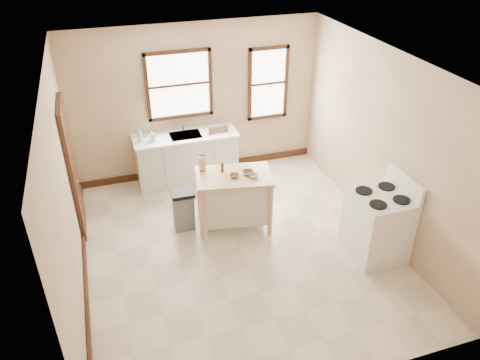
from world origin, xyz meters
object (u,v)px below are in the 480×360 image
soap_bottle_b (152,136)px  bowl_c (254,176)px  gas_stove (378,217)px  bowl_b (248,173)px  soap_bottle_a (140,136)px  bowl_a (234,176)px  kitchen_island (234,201)px  knife_block (202,164)px  pepper_grinder (222,167)px  dish_rack (216,129)px  trash_bin (184,210)px

soap_bottle_b → bowl_c: soap_bottle_b is taller
gas_stove → bowl_b: bearing=141.8°
soap_bottle_a → bowl_a: bearing=-58.7°
kitchen_island → knife_block: knife_block is taller
pepper_grinder → bowl_b: (0.36, -0.19, -0.05)m
dish_rack → bowl_a: dish_rack is taller
bowl_b → bowl_c: size_ratio=1.22×
dish_rack → soap_bottle_b: bearing=-177.1°
bowl_c → bowl_a: bearing=161.1°
pepper_grinder → bowl_a: (0.13, -0.21, -0.06)m
soap_bottle_b → bowl_a: size_ratio=1.26×
soap_bottle_b → bowl_a: 1.89m
pepper_grinder → bowl_c: pepper_grinder is taller
soap_bottle_a → bowl_a: size_ratio=1.41×
kitchen_island → bowl_c: bearing=-18.8°
bowl_b → gas_stove: gas_stove is taller
gas_stove → dish_rack: bearing=119.2°
soap_bottle_b → kitchen_island: size_ratio=0.17×
gas_stove → bowl_c: bearing=143.7°
knife_block → gas_stove: size_ratio=0.16×
pepper_grinder → soap_bottle_a: bearing=126.2°
pepper_grinder → trash_bin: bearing=177.5°
dish_rack → bowl_a: bearing=-95.6°
soap_bottle_b → knife_block: knife_block is taller
bowl_c → bowl_b: bearing=113.2°
knife_block → pepper_grinder: 0.32m
dish_rack → knife_block: bearing=-113.5°
kitchen_island → knife_block: (-0.41, 0.31, 0.57)m
dish_rack → bowl_c: 1.77m
dish_rack → bowl_b: 1.65m
dish_rack → pepper_grinder: size_ratio=2.61×
trash_bin → gas_stove: size_ratio=0.54×
soap_bottle_b → kitchen_island: 1.93m
soap_bottle_a → soap_bottle_b: size_ratio=1.12×
soap_bottle_b → trash_bin: bearing=-76.2°
dish_rack → bowl_b: size_ratio=2.17×
dish_rack → trash_bin: size_ratio=0.58×
trash_bin → bowl_c: bearing=-16.8°
soap_bottle_a → bowl_c: (1.47, -1.75, -0.07)m
trash_bin → bowl_a: bearing=-16.3°
knife_block → bowl_a: size_ratio=1.29×
dish_rack → knife_block: knife_block is taller
soap_bottle_a → bowl_c: bearing=-54.5°
soap_bottle_b → trash_bin: 1.56m
bowl_a → bowl_b: size_ratio=0.86×
knife_block → bowl_b: 0.72m
bowl_c → gas_stove: gas_stove is taller
soap_bottle_b → knife_block: 1.38m
pepper_grinder → bowl_a: bearing=-57.8°
soap_bottle_b → bowl_a: soap_bottle_b is taller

